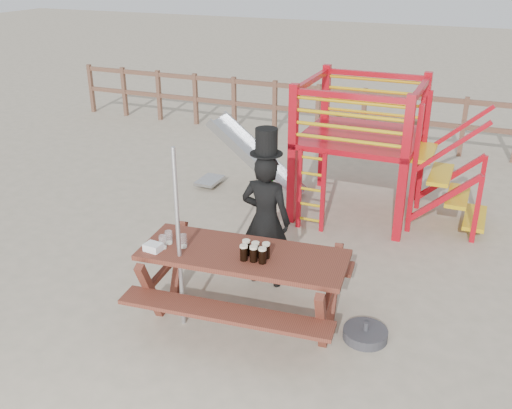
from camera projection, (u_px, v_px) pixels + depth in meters
The scene contains 10 objects.
ground at pixel (256, 333), 6.15m from camera, with size 60.00×60.00×0.00m, color tan.
back_fence at pixel (388, 113), 11.75m from camera, with size 15.09×0.09×1.20m.
playground_fort at pixel (355, 145), 8.69m from camera, with size 4.71×1.84×2.10m.
picnic_table at pixel (243, 278), 6.16m from camera, with size 2.34×1.73×0.85m.
man_with_hat at pixel (266, 217), 6.76m from camera, with size 0.62×0.41×1.97m.
metal_pole at pixel (179, 241), 5.90m from camera, with size 0.04×0.04×2.04m, color #B2B2B7.
parasol_base at pixel (365, 334), 6.04m from camera, with size 0.47×0.47×0.20m.
paper_bag at pixel (153, 247), 6.06m from camera, with size 0.18×0.14×0.08m, color white.
stout_pints at pixel (255, 252), 5.87m from camera, with size 0.30×0.22×0.17m.
empty_glasses at pixel (172, 241), 6.13m from camera, with size 0.27×0.20×0.15m.
Camera 1 is at (1.98, -4.66, 3.76)m, focal length 40.00 mm.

